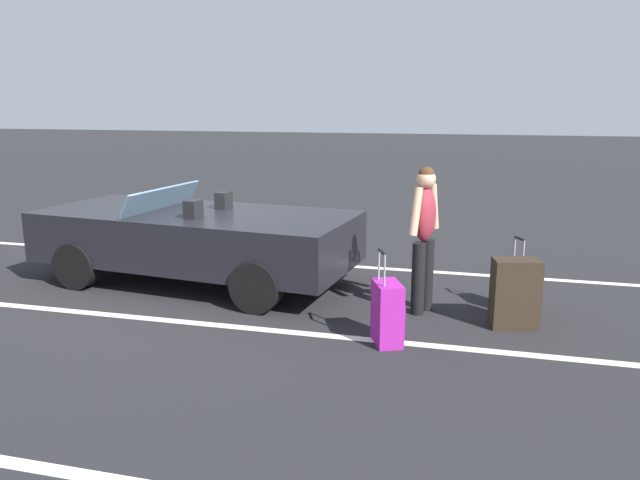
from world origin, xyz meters
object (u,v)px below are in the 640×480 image
Objects in this scene: suitcase_small_carryon at (512,288)px; traveler_person at (424,232)px; suitcase_medium_bright at (388,313)px; suitcase_large_black at (515,294)px; convertible_car at (183,237)px.

suitcase_small_carryon is 1.25m from traveler_person.
traveler_person is at bearing 53.62° from suitcase_medium_bright.
suitcase_medium_bright is 0.57× the size of traveler_person.
suitcase_medium_bright is 1.84m from suitcase_small_carryon.
suitcase_small_carryon reaches higher than suitcase_large_black.
traveler_person is at bearing -8.27° from suitcase_small_carryon.
suitcase_small_carryon is (-1.24, -1.36, -0.06)m from suitcase_medium_bright.
suitcase_small_carryon is at bearing -175.45° from convertible_car.
suitcase_medium_bright is (-2.94, 1.51, -0.28)m from convertible_car.
suitcase_small_carryon is at bearing -12.30° from suitcase_large_black.
convertible_car is at bearing 129.80° from suitcase_medium_bright.
convertible_car is 4.56× the size of suitcase_medium_bright.
suitcase_small_carryon is 0.51× the size of traveler_person.
traveler_person reaches higher than suitcase_medium_bright.
suitcase_medium_bright is at bearing 99.72° from traveler_person.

